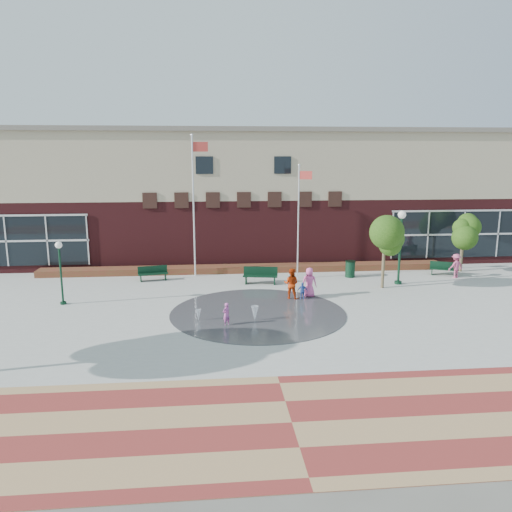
{
  "coord_description": "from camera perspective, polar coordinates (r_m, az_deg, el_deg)",
  "views": [
    {
      "loc": [
        -2.2,
        -19.75,
        7.48
      ],
      "look_at": [
        0.0,
        4.0,
        2.6
      ],
      "focal_mm": 35.0,
      "sensor_mm": 36.0,
      "label": 1
    }
  ],
  "objects": [
    {
      "name": "trash_can",
      "position": [
        31.32,
        10.71,
        -1.47
      ],
      "size": [
        0.63,
        0.63,
        1.04
      ],
      "color": "black",
      "rests_on": "ground"
    },
    {
      "name": "paver_band",
      "position": [
        14.94,
        4.11,
        -18.49
      ],
      "size": [
        46.0,
        6.0,
        0.01
      ],
      "primitive_type": "cube",
      "color": "maroon",
      "rests_on": "ground"
    },
    {
      "name": "adult_pink",
      "position": [
        26.64,
        6.11,
        -3.03
      ],
      "size": [
        0.89,
        0.71,
        1.6
      ],
      "primitive_type": "imported",
      "rotation": [
        0.0,
        0.0,
        2.86
      ],
      "color": "#E555A1",
      "rests_on": "ground"
    },
    {
      "name": "ground",
      "position": [
        21.23,
        1.01,
        -9.07
      ],
      "size": [
        120.0,
        120.0,
        0.0
      ],
      "primitive_type": "plane",
      "color": "#666056",
      "rests_on": "ground"
    },
    {
      "name": "library_building",
      "position": [
        37.4,
        -1.92,
        7.21
      ],
      "size": [
        44.4,
        10.4,
        9.2
      ],
      "color": "#4E191C",
      "rests_on": "ground"
    },
    {
      "name": "flagpole_left",
      "position": [
        30.61,
        -7.08,
        6.51
      ],
      "size": [
        1.02,
        0.17,
        8.67
      ],
      "rotation": [
        0.0,
        0.0,
        0.0
      ],
      "color": "white",
      "rests_on": "ground"
    },
    {
      "name": "plaza_concrete",
      "position": [
        24.99,
        0.0,
        -5.84
      ],
      "size": [
        46.0,
        18.0,
        0.01
      ],
      "primitive_type": "cube",
      "color": "#A8A8A0",
      "rests_on": "ground"
    },
    {
      "name": "tree_small_right",
      "position": [
        34.52,
        22.64,
        2.78
      ],
      "size": [
        2.19,
        2.19,
        3.75
      ],
      "color": "#4E412C",
      "rests_on": "ground"
    },
    {
      "name": "bench_right",
      "position": [
        33.38,
        20.68,
        -1.66
      ],
      "size": [
        1.74,
        1.14,
        0.86
      ],
      "rotation": [
        0.0,
        0.0,
        -0.43
      ],
      "color": "black",
      "rests_on": "ground"
    },
    {
      "name": "tree_mid",
      "position": [
        28.72,
        14.51,
        2.27
      ],
      "size": [
        2.46,
        2.46,
        4.16
      ],
      "color": "#4E412C",
      "rests_on": "ground"
    },
    {
      "name": "flower_bed",
      "position": [
        32.3,
        -1.25,
        -1.83
      ],
      "size": [
        26.0,
        1.2,
        0.4
      ],
      "primitive_type": "cube",
      "color": "maroon",
      "rests_on": "ground"
    },
    {
      "name": "flagpole_right",
      "position": [
        29.94,
        4.94,
        4.58
      ],
      "size": [
        0.79,
        0.41,
        6.91
      ],
      "rotation": [
        0.0,
        0.0,
        -0.43
      ],
      "color": "white",
      "rests_on": "ground"
    },
    {
      "name": "person_bench",
      "position": [
        32.94,
        21.87,
        -1.06
      ],
      "size": [
        1.08,
        0.77,
        1.51
      ],
      "primitive_type": "imported",
      "rotation": [
        0.0,
        0.0,
        3.38
      ],
      "color": "#C04B75",
      "rests_on": "ground"
    },
    {
      "name": "child_blue",
      "position": [
        26.14,
        5.35,
        -4.03
      ],
      "size": [
        0.59,
        0.33,
        0.95
      ],
      "primitive_type": "imported",
      "rotation": [
        0.0,
        0.0,
        2.95
      ],
      "color": "#3355AA",
      "rests_on": "ground"
    },
    {
      "name": "splash_pad",
      "position": [
        24.05,
        0.22,
        -6.55
      ],
      "size": [
        8.4,
        8.4,
        0.01
      ],
      "primitive_type": "cylinder",
      "color": "#383A3D",
      "rests_on": "ground"
    },
    {
      "name": "lamp_right",
      "position": [
        29.9,
        16.19,
        1.87
      ],
      "size": [
        0.46,
        0.46,
        4.32
      ],
      "color": "black",
      "rests_on": "ground"
    },
    {
      "name": "water_jet_a",
      "position": [
        22.96,
        -0.13,
        -7.45
      ],
      "size": [
        0.35,
        0.35,
        0.67
      ],
      "primitive_type": "cone",
      "rotation": [
        3.14,
        0.0,
        0.0
      ],
      "color": "white",
      "rests_on": "ground"
    },
    {
      "name": "adult_red",
      "position": [
        26.21,
        4.05,
        -3.18
      ],
      "size": [
        0.98,
        0.89,
        1.65
      ],
      "primitive_type": "imported",
      "rotation": [
        0.0,
        0.0,
        2.74
      ],
      "color": "#B42F09",
      "rests_on": "ground"
    },
    {
      "name": "lamp_left",
      "position": [
        26.74,
        -21.46,
        -1.05
      ],
      "size": [
        0.34,
        0.34,
        3.24
      ],
      "color": "black",
      "rests_on": "ground"
    },
    {
      "name": "child_splash",
      "position": [
        22.26,
        -3.42,
        -6.66
      ],
      "size": [
        0.45,
        0.44,
        1.05
      ],
      "primitive_type": "imported",
      "rotation": [
        0.0,
        0.0,
        3.87
      ],
      "color": "#C453A7",
      "rests_on": "ground"
    },
    {
      "name": "bench_mid",
      "position": [
        29.22,
        0.5,
        -2.61
      ],
      "size": [
        2.06,
        0.89,
        1.01
      ],
      "rotation": [
        0.0,
        0.0,
        -0.17
      ],
      "color": "black",
      "rests_on": "ground"
    },
    {
      "name": "water_jet_b",
      "position": [
        23.11,
        -6.59,
        -7.4
      ],
      "size": [
        0.23,
        0.23,
        0.51
      ],
      "primitive_type": "cone",
      "rotation": [
        3.14,
        0.0,
        0.0
      ],
      "color": "white",
      "rests_on": "ground"
    },
    {
      "name": "bench_left",
      "position": [
        30.61,
        -11.68,
        -2.27
      ],
      "size": [
        1.82,
        0.85,
        0.88
      ],
      "rotation": [
        0.0,
        0.0,
        0.21
      ],
      "color": "black",
      "rests_on": "ground"
    }
  ]
}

